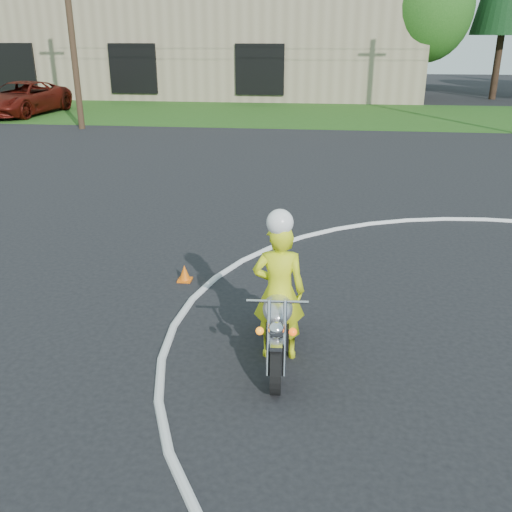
# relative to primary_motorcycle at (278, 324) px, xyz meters

# --- Properties ---
(grass_strip) EXTENTS (120.00, 10.00, 0.02)m
(grass_strip) POSITION_rel_primary_motorcycle_xyz_m (4.35, 24.74, -0.54)
(grass_strip) COLOR #1E4714
(grass_strip) RESTS_ON ground
(primary_motorcycle) EXTENTS (0.76, 2.17, 1.14)m
(primary_motorcycle) POSITION_rel_primary_motorcycle_xyz_m (0.00, 0.00, 0.00)
(primary_motorcycle) COLOR black
(primary_motorcycle) RESTS_ON ground
(rider_primary_grp) EXTENTS (0.73, 0.50, 2.12)m
(rider_primary_grp) POSITION_rel_primary_motorcycle_xyz_m (-0.01, 0.14, 0.47)
(rider_primary_grp) COLOR yellow
(rider_primary_grp) RESTS_ON ground
(pickup_grp) EXTENTS (3.43, 6.39, 1.70)m
(pickup_grp) POSITION_rel_primary_motorcycle_xyz_m (-15.65, 22.91, 0.30)
(pickup_grp) COLOR #4C0E08
(pickup_grp) RESTS_ON ground
(warehouse) EXTENTS (41.00, 17.00, 8.30)m
(warehouse) POSITION_rel_primary_motorcycle_xyz_m (-13.65, 37.73, 3.61)
(warehouse) COLOR tan
(warehouse) RESTS_ON ground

